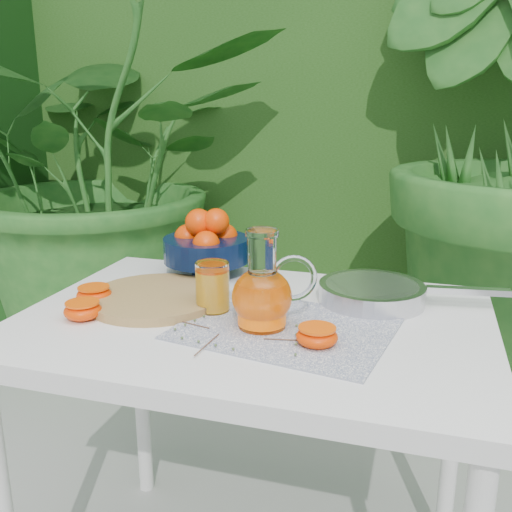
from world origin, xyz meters
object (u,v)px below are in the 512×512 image
(fruit_bowl, at_px, (206,244))
(saute_pan, at_px, (373,292))
(white_table, at_px, (253,351))
(juice_pitcher, at_px, (263,294))
(cutting_board, at_px, (156,298))

(fruit_bowl, height_order, saute_pan, fruit_bowl)
(white_table, bearing_deg, fruit_bowl, 128.56)
(fruit_bowl, bearing_deg, juice_pitcher, -52.05)
(fruit_bowl, bearing_deg, cutting_board, -97.52)
(juice_pitcher, relative_size, saute_pan, 0.46)
(white_table, relative_size, juice_pitcher, 4.95)
(white_table, distance_m, juice_pitcher, 0.17)
(cutting_board, xyz_separation_m, fruit_bowl, (0.03, 0.24, 0.07))
(cutting_board, bearing_deg, saute_pan, 16.31)
(cutting_board, xyz_separation_m, saute_pan, (0.48, 0.14, 0.01))
(white_table, relative_size, cutting_board, 3.18)
(cutting_board, relative_size, fruit_bowl, 1.07)
(cutting_board, distance_m, saute_pan, 0.50)
(saute_pan, bearing_deg, white_table, -145.37)
(cutting_board, relative_size, saute_pan, 0.72)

